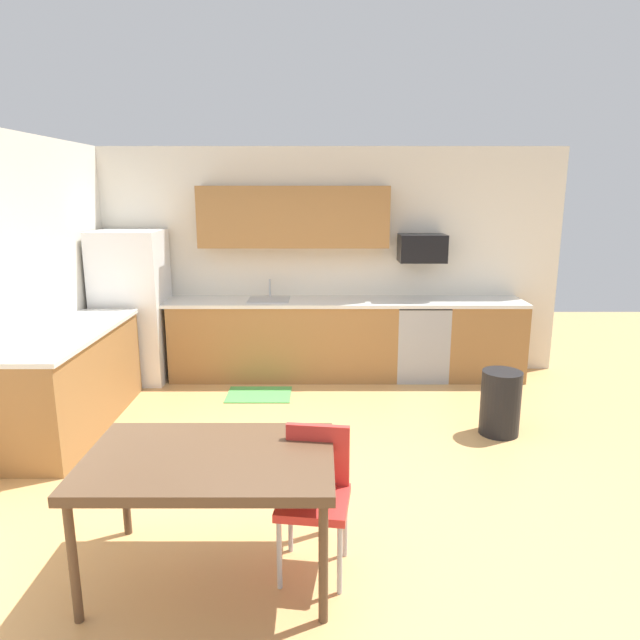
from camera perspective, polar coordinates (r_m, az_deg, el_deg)
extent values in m
plane|color=tan|center=(4.77, -0.01, -14.55)|extent=(12.00, 12.00, 0.00)
cube|color=silver|center=(6.94, 0.02, 5.89)|extent=(5.80, 0.10, 2.70)
cube|color=olive|center=(6.78, -3.58, -2.06)|extent=(2.65, 0.60, 0.90)
cube|color=olive|center=(7.04, 16.11, -1.99)|extent=(0.90, 0.60, 0.90)
cube|color=olive|center=(5.81, -23.46, -5.73)|extent=(0.60, 2.00, 0.90)
cube|color=silver|center=(6.66, 0.01, 1.84)|extent=(4.80, 0.64, 0.04)
cube|color=silver|center=(5.68, -23.88, -1.23)|extent=(0.64, 2.00, 0.04)
cube|color=olive|center=(6.68, -2.60, 10.34)|extent=(2.20, 0.34, 0.70)
cube|color=white|center=(6.94, -18.30, 1.29)|extent=(0.76, 0.70, 1.76)
cube|color=#999BA0|center=(6.87, 10.08, -2.12)|extent=(0.60, 0.60, 0.88)
cube|color=black|center=(6.77, 10.23, 1.60)|extent=(0.60, 0.60, 0.03)
cube|color=black|center=(6.77, 10.30, 7.13)|extent=(0.54, 0.36, 0.32)
cube|color=#A5A8AD|center=(6.69, -5.11, 1.50)|extent=(0.48, 0.40, 0.14)
cylinder|color=#B2B5BA|center=(6.84, -5.00, 3.12)|extent=(0.02, 0.02, 0.24)
cube|color=brown|center=(3.34, -11.00, -13.65)|extent=(1.40, 0.90, 0.06)
cylinder|color=brown|center=(3.39, -23.54, -21.50)|extent=(0.05, 0.05, 0.69)
cylinder|color=brown|center=(3.15, 0.39, -23.26)|extent=(0.05, 0.05, 0.69)
cylinder|color=brown|center=(4.01, -19.02, -15.44)|extent=(0.05, 0.05, 0.69)
cylinder|color=brown|center=(3.80, 0.32, -16.30)|extent=(0.05, 0.05, 0.69)
cube|color=red|center=(3.42, -0.59, -17.88)|extent=(0.45, 0.45, 0.05)
cube|color=red|center=(3.48, -0.16, -13.55)|extent=(0.38, 0.09, 0.40)
cylinder|color=#B2B2B7|center=(3.44, -4.06, -22.49)|extent=(0.03, 0.03, 0.42)
cylinder|color=#B2B2B7|center=(3.40, 2.05, -22.97)|extent=(0.03, 0.03, 0.42)
cylinder|color=#B2B2B7|center=(3.72, -2.93, -19.49)|extent=(0.03, 0.03, 0.42)
cylinder|color=#B2B2B7|center=(3.68, 2.61, -19.88)|extent=(0.03, 0.03, 0.42)
cylinder|color=black|center=(5.50, 17.76, -7.94)|extent=(0.36, 0.36, 0.60)
cube|color=#4CA54C|center=(6.32, -6.10, -7.48)|extent=(0.70, 0.50, 0.01)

